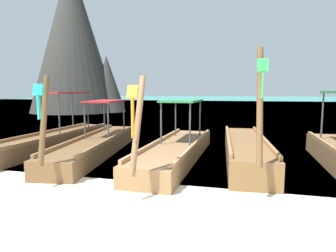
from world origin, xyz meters
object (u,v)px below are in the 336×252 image
object	(u,v)px
longtail_boat_turquoise_ribbon	(99,144)
longtail_boat_red_ribbon	(54,139)
longtail_boat_orange_ribbon	(176,150)
longtail_boat_green_ribbon	(245,150)
karst_rock	(75,40)

from	to	relation	value
longtail_boat_turquoise_ribbon	longtail_boat_red_ribbon	bearing A→B (deg)	170.75
longtail_boat_turquoise_ribbon	longtail_boat_orange_ribbon	bearing A→B (deg)	-6.84
longtail_boat_green_ribbon	karst_rock	xyz separation A→B (m)	(-16.37, 17.24, 6.80)
longtail_boat_red_ribbon	longtail_boat_orange_ribbon	world-z (taller)	longtail_boat_orange_ribbon
longtail_boat_red_ribbon	longtail_boat_green_ribbon	size ratio (longest dim) A/B	1.15
longtail_boat_orange_ribbon	karst_rock	bearing A→B (deg)	129.21
longtail_boat_red_ribbon	longtail_boat_green_ribbon	world-z (taller)	longtail_boat_green_ribbon
longtail_boat_turquoise_ribbon	longtail_boat_green_ribbon	world-z (taller)	longtail_boat_green_ribbon
longtail_boat_red_ribbon	longtail_boat_green_ribbon	distance (m)	6.77
longtail_boat_orange_ribbon	longtail_boat_green_ribbon	bearing A→B (deg)	9.47
longtail_boat_red_ribbon	longtail_boat_orange_ribbon	distance (m)	4.78
longtail_boat_turquoise_ribbon	longtail_boat_green_ribbon	bearing A→B (deg)	0.07
longtail_boat_green_ribbon	karst_rock	distance (m)	24.72
karst_rock	longtail_boat_orange_ribbon	bearing A→B (deg)	-50.79
longtail_boat_orange_ribbon	karst_rock	distance (m)	23.69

